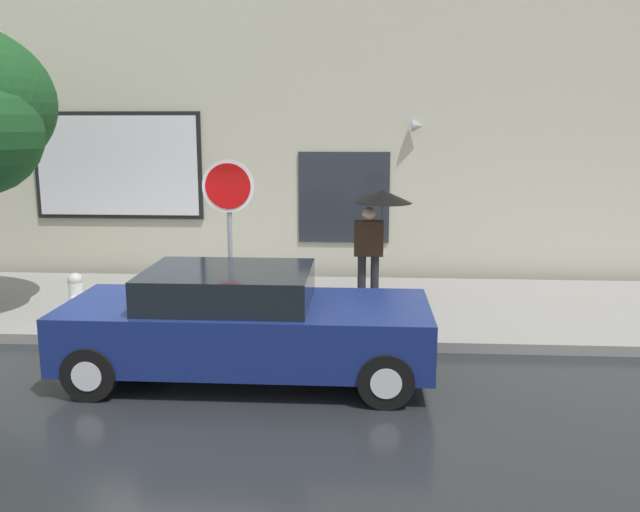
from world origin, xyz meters
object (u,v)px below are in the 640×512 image
object	(u,v)px
stop_sign	(229,210)
fire_hydrant	(76,296)
pedestrian_with_umbrella	(378,214)
parked_car	(244,324)

from	to	relation	value
stop_sign	fire_hydrant	bearing A→B (deg)	172.78
fire_hydrant	pedestrian_with_umbrella	xyz separation A→B (m)	(4.70, 1.11, 1.18)
parked_car	stop_sign	bearing A→B (deg)	106.44
pedestrian_with_umbrella	fire_hydrant	bearing A→B (deg)	-166.77
parked_car	pedestrian_with_umbrella	xyz separation A→B (m)	(1.71, 3.07, 0.98)
fire_hydrant	stop_sign	xyz separation A→B (m)	(2.51, -0.32, 1.41)
parked_car	pedestrian_with_umbrella	distance (m)	3.64
parked_car	fire_hydrant	distance (m)	3.59
fire_hydrant	pedestrian_with_umbrella	bearing A→B (deg)	13.23
pedestrian_with_umbrella	stop_sign	world-z (taller)	stop_sign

